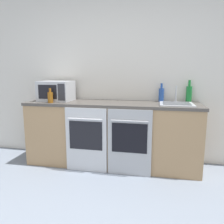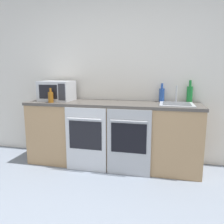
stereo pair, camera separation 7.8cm
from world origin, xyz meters
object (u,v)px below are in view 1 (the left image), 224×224
(bottle_green, at_px, (189,94))
(sink, at_px, (177,104))
(bottle_blue, at_px, (161,94))
(microwave, at_px, (56,91))
(oven_right, at_px, (129,143))
(oven_left, at_px, (86,140))
(bottle_amber, at_px, (50,97))

(bottle_green, distance_m, sink, 0.35)
(bottle_blue, xyz_separation_m, sink, (0.20, -0.27, -0.09))
(sink, bearing_deg, bottle_green, 55.59)
(microwave, bearing_deg, oven_right, -16.79)
(oven_left, relative_size, sink, 2.02)
(oven_left, xyz_separation_m, sink, (1.17, 0.28, 0.49))
(bottle_amber, height_order, bottle_green, bottle_green)
(oven_right, distance_m, bottle_green, 1.12)
(sink, bearing_deg, oven_right, -154.05)
(microwave, bearing_deg, bottle_green, 6.09)
(sink, bearing_deg, bottle_amber, -173.99)
(bottle_blue, height_order, bottle_green, bottle_green)
(microwave, bearing_deg, oven_left, -31.43)
(bottle_blue, height_order, sink, bottle_blue)
(microwave, bearing_deg, bottle_amber, -83.91)
(microwave, distance_m, bottle_blue, 1.56)
(oven_left, xyz_separation_m, microwave, (-0.57, 0.35, 0.62))
(bottle_amber, bearing_deg, bottle_blue, 16.37)
(oven_left, bearing_deg, sink, 13.66)
(oven_left, bearing_deg, bottle_green, 22.26)
(oven_right, bearing_deg, sink, 25.95)
(bottle_blue, relative_size, bottle_green, 0.85)
(microwave, distance_m, bottle_green, 1.94)
(oven_left, relative_size, microwave, 1.87)
(microwave, xyz_separation_m, bottle_blue, (1.54, 0.20, -0.04))
(microwave, relative_size, bottle_amber, 2.30)
(bottle_blue, distance_m, sink, 0.34)
(bottle_amber, distance_m, bottle_blue, 1.58)
(bottle_amber, distance_m, sink, 1.73)
(bottle_green, bearing_deg, bottle_amber, -166.65)
(oven_right, bearing_deg, oven_left, 180.00)
(oven_left, bearing_deg, bottle_amber, 169.22)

